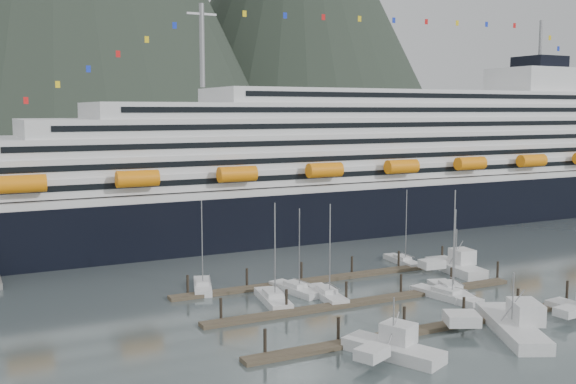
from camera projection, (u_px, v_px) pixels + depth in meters
name	position (u px, v px, depth m)	size (l,w,h in m)	color
ground	(413.00, 303.00, 90.73)	(1600.00, 1600.00, 0.00)	#4F5D5D
cruise_ship	(373.00, 172.00, 151.37)	(210.00, 30.40, 50.30)	black
dock_near	(430.00, 328.00, 79.68)	(48.18, 2.28, 3.20)	#403629
dock_mid	(370.00, 300.00, 91.22)	(48.18, 2.28, 3.20)	#403629
dock_far	(322.00, 279.00, 102.76)	(48.18, 2.28, 3.20)	#403629
sailboat_a	(273.00, 300.00, 90.95)	(4.40, 10.14, 14.30)	silver
sailboat_b	(327.00, 295.00, 93.25)	(3.69, 10.00, 13.74)	silver
sailboat_c	(295.00, 290.00, 96.04)	(4.34, 9.65, 12.69)	silver
sailboat_d	(446.00, 296.00, 92.86)	(4.71, 11.14, 15.69)	silver
sailboat_e	(203.00, 287.00, 97.78)	(5.15, 9.64, 13.60)	silver
sailboat_g	(402.00, 261.00, 114.16)	(3.10, 9.40, 13.12)	silver
sailboat_h	(450.00, 292.00, 94.96)	(5.67, 10.61, 12.87)	silver
trawler_b	(392.00, 349.00, 71.04)	(9.66, 11.41, 7.08)	silver
trawler_c	(510.00, 325.00, 78.60)	(12.89, 15.72, 7.96)	silver
trawler_e	(455.00, 266.00, 108.06)	(9.28, 12.16, 7.74)	silver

